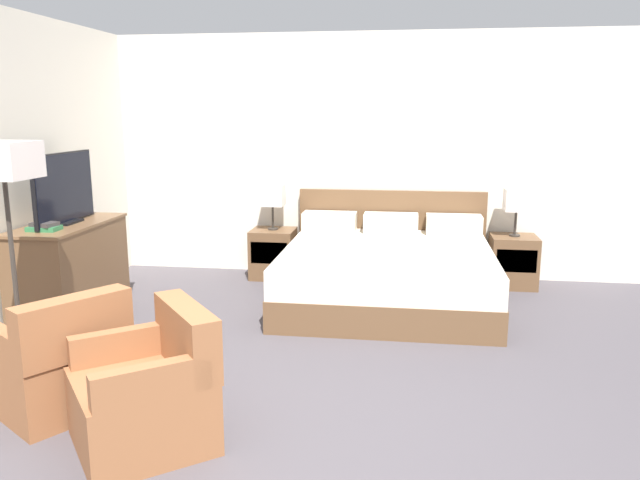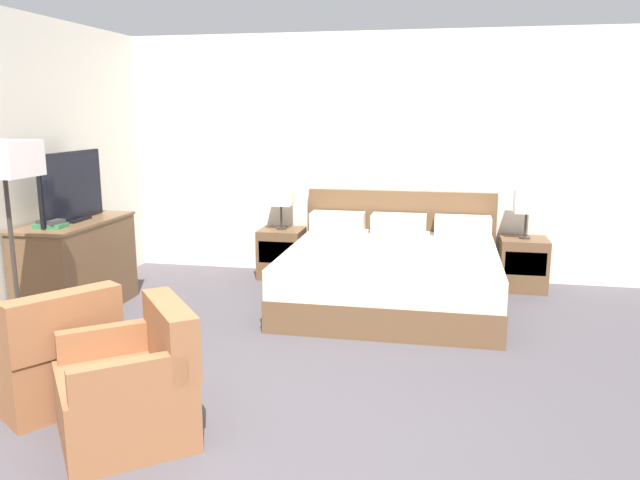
{
  "view_description": "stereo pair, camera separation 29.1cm",
  "coord_description": "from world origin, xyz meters",
  "px_view_note": "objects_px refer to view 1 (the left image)",
  "views": [
    {
      "loc": [
        0.67,
        -2.89,
        1.81
      ],
      "look_at": [
        -0.05,
        2.18,
        0.75
      ],
      "focal_mm": 35.0,
      "sensor_mm": 36.0,
      "label": 1
    },
    {
      "loc": [
        0.96,
        -2.84,
        1.81
      ],
      "look_at": [
        -0.05,
        2.18,
        0.75
      ],
      "focal_mm": 35.0,
      "sensor_mm": 36.0,
      "label": 2
    }
  ],
  "objects_px": {
    "nightstand_left": "(273,253)",
    "table_lamp_left": "(272,196)",
    "nightstand_right": "(513,261)",
    "armchair_companion": "(149,395)",
    "book_blue_cover": "(44,224)",
    "book_red_cover": "(44,228)",
    "floor_lamp": "(4,176)",
    "tv": "(64,189)",
    "armchair_by_window": "(60,364)",
    "dresser": "(70,269)",
    "bed": "(387,272)",
    "table_lamp_right": "(517,201)"
  },
  "relations": [
    {
      "from": "bed",
      "to": "floor_lamp",
      "type": "height_order",
      "value": "floor_lamp"
    },
    {
      "from": "nightstand_right",
      "to": "book_red_cover",
      "type": "xyz_separation_m",
      "value": [
        -4.06,
        -1.92,
        0.6
      ]
    },
    {
      "from": "dresser",
      "to": "book_blue_cover",
      "type": "xyz_separation_m",
      "value": [
        0.01,
        -0.34,
        0.47
      ]
    },
    {
      "from": "tv",
      "to": "table_lamp_left",
      "type": "bearing_deg",
      "value": 46.35
    },
    {
      "from": "tv",
      "to": "armchair_by_window",
      "type": "height_order",
      "value": "tv"
    },
    {
      "from": "tv",
      "to": "book_blue_cover",
      "type": "bearing_deg",
      "value": -88.77
    },
    {
      "from": "nightstand_right",
      "to": "tv",
      "type": "bearing_deg",
      "value": -158.91
    },
    {
      "from": "nightstand_right",
      "to": "floor_lamp",
      "type": "height_order",
      "value": "floor_lamp"
    },
    {
      "from": "tv",
      "to": "book_red_cover",
      "type": "bearing_deg",
      "value": -89.65
    },
    {
      "from": "table_lamp_left",
      "to": "armchair_by_window",
      "type": "xyz_separation_m",
      "value": [
        -0.63,
        -3.24,
        -0.62
      ]
    },
    {
      "from": "table_lamp_right",
      "to": "tv",
      "type": "relative_size",
      "value": 0.55
    },
    {
      "from": "tv",
      "to": "book_blue_cover",
      "type": "relative_size",
      "value": 4.7
    },
    {
      "from": "table_lamp_left",
      "to": "book_blue_cover",
      "type": "relative_size",
      "value": 2.58
    },
    {
      "from": "book_red_cover",
      "to": "armchair_companion",
      "type": "height_order",
      "value": "book_red_cover"
    },
    {
      "from": "armchair_by_window",
      "to": "floor_lamp",
      "type": "height_order",
      "value": "floor_lamp"
    },
    {
      "from": "dresser",
      "to": "bed",
      "type": "bearing_deg",
      "value": 16.91
    },
    {
      "from": "book_red_cover",
      "to": "table_lamp_left",
      "type": "bearing_deg",
      "value": 52.08
    },
    {
      "from": "nightstand_left",
      "to": "dresser",
      "type": "bearing_deg",
      "value": -133.59
    },
    {
      "from": "nightstand_right",
      "to": "tv",
      "type": "xyz_separation_m",
      "value": [
        -4.06,
        -1.57,
        0.88
      ]
    },
    {
      "from": "bed",
      "to": "floor_lamp",
      "type": "distance_m",
      "value": 3.41
    },
    {
      "from": "floor_lamp",
      "to": "nightstand_left",
      "type": "bearing_deg",
      "value": 67.6
    },
    {
      "from": "nightstand_right",
      "to": "armchair_companion",
      "type": "xyz_separation_m",
      "value": [
        -2.48,
        -3.56,
        0.02
      ]
    },
    {
      "from": "bed",
      "to": "tv",
      "type": "xyz_separation_m",
      "value": [
        -2.78,
        -0.84,
        0.85
      ]
    },
    {
      "from": "armchair_companion",
      "to": "nightstand_right",
      "type": "bearing_deg",
      "value": 55.08
    },
    {
      "from": "tv",
      "to": "bed",
      "type": "bearing_deg",
      "value": 16.78
    },
    {
      "from": "bed",
      "to": "book_blue_cover",
      "type": "xyz_separation_m",
      "value": [
        -2.77,
        -1.19,
        0.61
      ]
    },
    {
      "from": "nightstand_left",
      "to": "book_red_cover",
      "type": "bearing_deg",
      "value": -127.94
    },
    {
      "from": "armchair_by_window",
      "to": "book_red_cover",
      "type": "bearing_deg",
      "value": 123.15
    },
    {
      "from": "table_lamp_left",
      "to": "book_red_cover",
      "type": "distance_m",
      "value": 2.43
    },
    {
      "from": "nightstand_left",
      "to": "book_blue_cover",
      "type": "relative_size",
      "value": 2.79
    },
    {
      "from": "book_blue_cover",
      "to": "armchair_companion",
      "type": "bearing_deg",
      "value": -46.25
    },
    {
      "from": "nightstand_right",
      "to": "table_lamp_left",
      "type": "relative_size",
      "value": 1.08
    },
    {
      "from": "bed",
      "to": "dresser",
      "type": "xyz_separation_m",
      "value": [
        -2.78,
        -0.85,
        0.14
      ]
    },
    {
      "from": "dresser",
      "to": "book_red_cover",
      "type": "distance_m",
      "value": 0.55
    },
    {
      "from": "bed",
      "to": "table_lamp_right",
      "type": "height_order",
      "value": "table_lamp_right"
    },
    {
      "from": "nightstand_right",
      "to": "armchair_by_window",
      "type": "distance_m",
      "value": 4.55
    },
    {
      "from": "nightstand_left",
      "to": "table_lamp_left",
      "type": "relative_size",
      "value": 1.08
    },
    {
      "from": "table_lamp_left",
      "to": "table_lamp_right",
      "type": "height_order",
      "value": "same"
    },
    {
      "from": "book_blue_cover",
      "to": "armchair_by_window",
      "type": "xyz_separation_m",
      "value": [
        0.86,
        -1.32,
        -0.62
      ]
    },
    {
      "from": "book_red_cover",
      "to": "floor_lamp",
      "type": "height_order",
      "value": "floor_lamp"
    },
    {
      "from": "nightstand_right",
      "to": "book_red_cover",
      "type": "bearing_deg",
      "value": -154.74
    },
    {
      "from": "table_lamp_left",
      "to": "book_red_cover",
      "type": "xyz_separation_m",
      "value": [
        -1.49,
        -1.92,
        -0.04
      ]
    },
    {
      "from": "bed",
      "to": "floor_lamp",
      "type": "xyz_separation_m",
      "value": [
        -2.45,
        -2.1,
        1.1
      ]
    },
    {
      "from": "armchair_by_window",
      "to": "tv",
      "type": "bearing_deg",
      "value": 117.39
    },
    {
      "from": "dresser",
      "to": "armchair_companion",
      "type": "bearing_deg",
      "value": -51.43
    },
    {
      "from": "tv",
      "to": "floor_lamp",
      "type": "bearing_deg",
      "value": -75.28
    },
    {
      "from": "dresser",
      "to": "tv",
      "type": "height_order",
      "value": "tv"
    },
    {
      "from": "book_red_cover",
      "to": "armchair_by_window",
      "type": "height_order",
      "value": "book_red_cover"
    },
    {
      "from": "nightstand_left",
      "to": "tv",
      "type": "xyz_separation_m",
      "value": [
        -1.5,
        -1.57,
        0.88
      ]
    },
    {
      "from": "table_lamp_left",
      "to": "dresser",
      "type": "height_order",
      "value": "table_lamp_left"
    }
  ]
}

